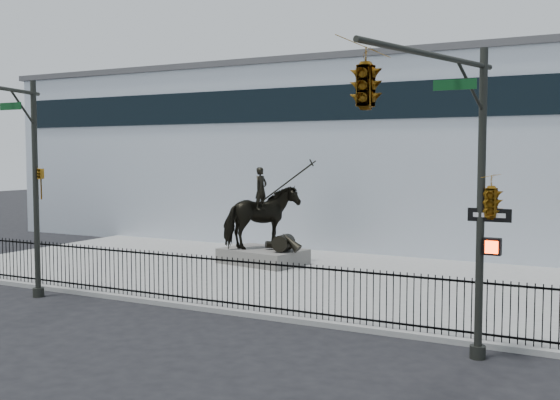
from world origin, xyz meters
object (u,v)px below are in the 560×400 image
at_px(equestrian_statue, 264,218).
at_px(traffic_signal_right, 433,144).
at_px(statue_plinth, 263,256).
at_px(traffic_signal_left, 20,174).

height_order(equestrian_statue, traffic_signal_right, traffic_signal_right).
distance_m(statue_plinth, traffic_signal_left, 10.43).
bearing_deg(statue_plinth, traffic_signal_left, -100.74).
distance_m(traffic_signal_left, traffic_signal_right, 13.31).
xyz_separation_m(statue_plinth, traffic_signal_right, (9.69, -10.53, 4.40)).
bearing_deg(traffic_signal_left, equestrian_statue, 68.54).
bearing_deg(traffic_signal_right, equestrian_statue, 132.47).
distance_m(statue_plinth, equestrian_statue, 1.59).
xyz_separation_m(equestrian_statue, traffic_signal_right, (9.62, -10.51, 2.81)).
distance_m(equestrian_statue, traffic_signal_right, 14.53).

